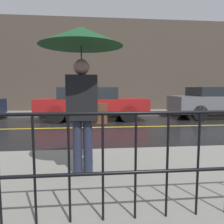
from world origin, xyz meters
TOP-DOWN VIEW (x-y plane):
  - ground_plane at (0.00, 0.00)m, footprint 80.00×80.00m
  - sidewalk_near at (0.00, -4.58)m, footprint 28.00×2.78m
  - sidewalk_far at (0.00, 4.20)m, footprint 28.00×2.01m
  - lane_marking at (0.00, 0.00)m, footprint 25.20×0.12m
  - building_storefront at (0.00, 5.36)m, footprint 28.00×0.30m
  - railing_foreground at (-0.00, -5.72)m, footprint 12.00×0.04m
  - pedestrian at (-0.07, -4.51)m, footprint 1.19×1.19m
  - car_red at (0.11, 1.98)m, footprint 4.74×1.95m
  - car_grey at (6.15, 1.98)m, footprint 4.58×1.77m

SIDE VIEW (x-z plane):
  - ground_plane at x=0.00m, z-range 0.00..0.00m
  - lane_marking at x=0.00m, z-range 0.00..0.01m
  - sidewalk_near at x=0.00m, z-range 0.00..0.12m
  - sidewalk_far at x=0.00m, z-range 0.00..0.12m
  - car_red at x=0.11m, z-range 0.04..1.48m
  - car_grey at x=6.15m, z-range 0.04..1.49m
  - railing_foreground at x=0.00m, z-range 0.24..1.31m
  - pedestrian at x=-0.07m, z-range 0.80..2.94m
  - building_storefront at x=0.00m, z-range 0.00..5.42m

